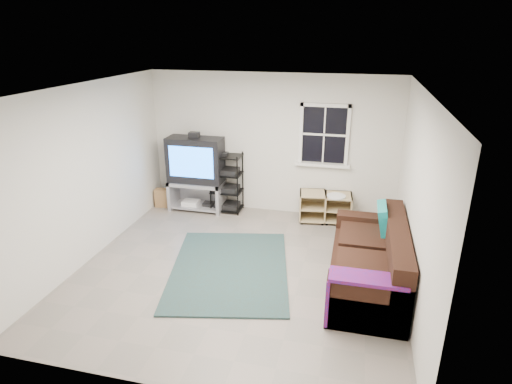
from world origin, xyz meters
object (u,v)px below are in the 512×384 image
(av_rack, at_px, (227,186))
(side_table_right, at_px, (338,206))
(side_table_left, at_px, (312,205))
(tv_unit, at_px, (196,168))
(sofa, at_px, (371,264))

(av_rack, xyz_separation_m, side_table_right, (2.10, -0.00, -0.20))
(side_table_left, xyz_separation_m, side_table_right, (0.46, 0.05, 0.01))
(tv_unit, relative_size, side_table_right, 2.81)
(av_rack, height_order, sofa, av_rack)
(side_table_right, height_order, sofa, sofa)
(tv_unit, bearing_deg, side_table_left, 0.10)
(tv_unit, height_order, side_table_right, tv_unit)
(side_table_right, relative_size, sofa, 0.25)
(side_table_left, relative_size, side_table_right, 1.00)
(av_rack, xyz_separation_m, sofa, (2.66, -2.06, -0.15))
(tv_unit, xyz_separation_m, side_table_left, (2.23, 0.00, -0.55))
(av_rack, bearing_deg, tv_unit, -174.83)
(av_rack, xyz_separation_m, side_table_left, (1.65, -0.05, -0.21))
(sofa, bearing_deg, av_rack, 142.20)
(side_table_right, distance_m, sofa, 2.13)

